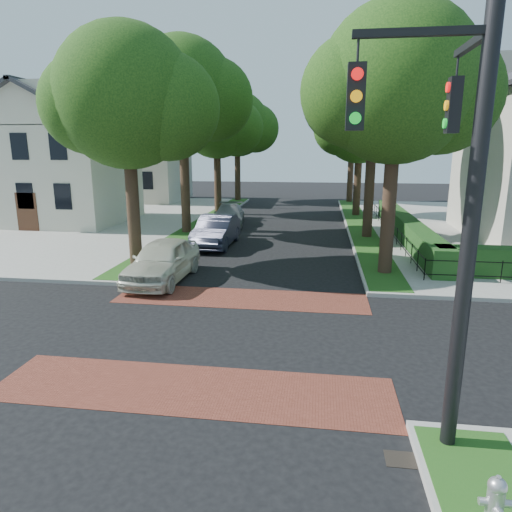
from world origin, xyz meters
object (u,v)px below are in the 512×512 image
(parked_car_front, at_px, (162,260))
(fire_hydrant, at_px, (495,505))
(parked_car_rear, at_px, (229,215))
(parked_car_middle, at_px, (216,231))
(traffic_signal, at_px, (458,185))

(parked_car_front, relative_size, fire_hydrant, 5.84)
(parked_car_rear, bearing_deg, parked_car_front, -97.24)
(parked_car_front, bearing_deg, parked_car_middle, 86.20)
(parked_car_front, xyz_separation_m, parked_car_middle, (0.66, 6.87, -0.01))
(fire_hydrant, bearing_deg, parked_car_rear, 119.08)
(parked_car_middle, height_order, parked_car_rear, parked_car_middle)
(traffic_signal, height_order, fire_hydrant, traffic_signal)
(traffic_signal, height_order, parked_car_middle, traffic_signal)
(parked_car_front, height_order, parked_car_middle, parked_car_front)
(parked_car_rear, bearing_deg, parked_car_middle, -91.71)
(parked_car_front, bearing_deg, parked_car_rear, 91.68)
(parked_car_middle, bearing_deg, fire_hydrant, -65.80)
(fire_hydrant, bearing_deg, traffic_signal, 108.42)
(traffic_signal, xyz_separation_m, parked_car_front, (-8.42, 9.41, -3.86))
(parked_car_rear, distance_m, fire_hydrant, 26.68)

